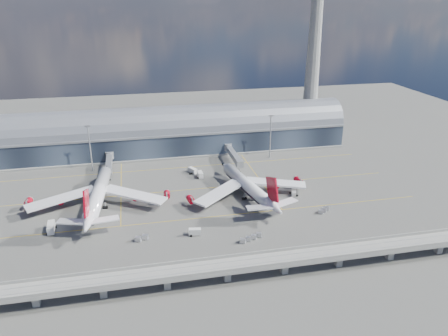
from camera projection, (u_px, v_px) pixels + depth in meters
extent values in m
plane|color=#474744|center=(201.00, 207.00, 195.81)|extent=(500.00, 500.00, 0.00)
cube|color=gold|center=(204.00, 218.00, 186.73)|extent=(200.00, 0.25, 0.01)
cube|color=gold|center=(194.00, 189.00, 213.97)|extent=(200.00, 0.25, 0.01)
cube|color=gold|center=(186.00, 167.00, 241.21)|extent=(200.00, 0.25, 0.01)
cube|color=gold|center=(121.00, 187.00, 216.18)|extent=(0.25, 80.00, 0.01)
cube|color=gold|center=(257.00, 176.00, 229.92)|extent=(0.25, 80.00, 0.01)
cube|color=#1D2431|center=(179.00, 140.00, 264.05)|extent=(200.00, 28.00, 14.00)
cylinder|color=slate|center=(179.00, 129.00, 261.46)|extent=(200.00, 28.00, 28.00)
cube|color=gray|center=(182.00, 136.00, 248.74)|extent=(200.00, 1.00, 1.20)
cube|color=gray|center=(180.00, 150.00, 266.42)|extent=(200.00, 30.00, 1.20)
cube|color=gray|center=(308.00, 133.00, 286.38)|extent=(18.00, 18.00, 8.00)
cone|color=gray|center=(312.00, 70.00, 271.21)|extent=(10.00, 10.00, 90.00)
cube|color=gray|center=(227.00, 266.00, 143.84)|extent=(220.00, 8.50, 1.20)
cube|color=gray|center=(230.00, 270.00, 139.80)|extent=(220.00, 0.40, 1.20)
cube|color=gray|center=(225.00, 257.00, 147.06)|extent=(220.00, 0.40, 1.20)
cube|color=gray|center=(228.00, 267.00, 142.24)|extent=(220.00, 0.12, 0.12)
cube|color=gray|center=(226.00, 262.00, 144.96)|extent=(220.00, 0.12, 0.12)
cube|color=gray|center=(36.00, 299.00, 133.17)|extent=(2.20, 2.20, 5.00)
cube|color=gray|center=(103.00, 290.00, 137.10)|extent=(2.20, 2.20, 5.00)
cube|color=gray|center=(167.00, 282.00, 141.02)|extent=(2.20, 2.20, 5.00)
cube|color=gray|center=(227.00, 274.00, 144.95)|extent=(2.20, 2.20, 5.00)
cube|color=gray|center=(284.00, 266.00, 148.88)|extent=(2.20, 2.20, 5.00)
cube|color=gray|center=(339.00, 259.00, 152.80)|extent=(2.20, 2.20, 5.00)
cube|color=gray|center=(390.00, 253.00, 156.73)|extent=(2.20, 2.20, 5.00)
cube|color=gray|center=(439.00, 246.00, 160.65)|extent=(2.20, 2.20, 5.00)
cylinder|color=gray|center=(90.00, 149.00, 231.31)|extent=(0.70, 0.70, 25.00)
cube|color=gray|center=(88.00, 126.00, 226.61)|extent=(3.00, 0.40, 1.00)
cylinder|color=gray|center=(270.00, 137.00, 250.94)|extent=(0.70, 0.70, 25.00)
cube|color=gray|center=(271.00, 116.00, 246.24)|extent=(3.00, 0.40, 1.00)
cylinder|color=white|center=(98.00, 193.00, 195.82)|extent=(10.34, 50.41, 6.04)
cone|color=white|center=(106.00, 170.00, 221.50)|extent=(6.67, 8.05, 6.04)
cone|color=white|center=(87.00, 224.00, 168.12)|extent=(7.00, 11.81, 6.04)
cube|color=#A30617|center=(86.00, 203.00, 167.97)|extent=(1.63, 11.30, 12.50)
cube|color=white|center=(61.00, 198.00, 192.50)|extent=(30.96, 18.87, 2.44)
cube|color=white|center=(134.00, 195.00, 196.21)|extent=(29.65, 22.89, 2.44)
cylinder|color=#A30617|center=(61.00, 200.00, 194.80)|extent=(3.42, 4.96, 3.02)
cylinder|color=#A30617|center=(29.00, 202.00, 193.16)|extent=(3.42, 4.96, 3.02)
cylinder|color=#A30617|center=(136.00, 196.00, 198.65)|extent=(3.42, 4.96, 3.02)
cylinder|color=#A30617|center=(167.00, 195.00, 200.29)|extent=(3.42, 4.96, 3.02)
cylinder|color=gray|center=(104.00, 186.00, 213.73)|extent=(0.47, 0.47, 2.83)
cylinder|color=gray|center=(91.00, 206.00, 193.63)|extent=(0.57, 0.57, 2.83)
cylinder|color=gray|center=(105.00, 205.00, 194.33)|extent=(0.57, 0.57, 2.83)
cylinder|color=black|center=(91.00, 208.00, 193.96)|extent=(2.19, 1.59, 1.42)
cylinder|color=black|center=(105.00, 207.00, 194.67)|extent=(2.19, 1.59, 1.42)
cylinder|color=white|center=(247.00, 185.00, 205.54)|extent=(13.39, 45.32, 5.41)
cone|color=white|center=(226.00, 166.00, 227.28)|extent=(6.65, 8.31, 5.41)
cone|color=white|center=(275.00, 207.00, 181.92)|extent=(7.32, 11.97, 5.41)
cube|color=#A30617|center=(272.00, 189.00, 181.70)|extent=(2.64, 11.08, 12.34)
cube|color=white|center=(220.00, 193.00, 199.02)|extent=(26.69, 23.28, 2.31)
cube|color=white|center=(276.00, 183.00, 209.41)|extent=(29.06, 15.65, 2.31)
cylinder|color=black|center=(247.00, 187.00, 206.09)|extent=(11.76, 40.63, 4.60)
cylinder|color=#A30617|center=(217.00, 195.00, 201.05)|extent=(3.77, 5.12, 2.98)
cylinder|color=#A30617|center=(190.00, 199.00, 196.44)|extent=(3.77, 5.12, 2.98)
cylinder|color=#A30617|center=(275.00, 184.00, 211.82)|extent=(3.77, 5.12, 2.98)
cylinder|color=#A30617|center=(298.00, 180.00, 216.44)|extent=(3.77, 5.12, 2.98)
cylinder|color=gray|center=(233.00, 180.00, 220.70)|extent=(0.47, 0.47, 2.80)
cylinder|color=gray|center=(244.00, 197.00, 202.80)|extent=(0.56, 0.56, 2.80)
cylinder|color=gray|center=(256.00, 195.00, 204.92)|extent=(0.56, 0.56, 2.80)
cylinder|color=black|center=(244.00, 198.00, 203.12)|extent=(2.27, 1.74, 1.40)
cylinder|color=black|center=(256.00, 196.00, 205.25)|extent=(2.27, 1.74, 1.40)
cube|color=gray|center=(109.00, 163.00, 233.07)|extent=(3.00, 24.00, 3.00)
cube|color=gray|center=(108.00, 171.00, 222.17)|extent=(3.60, 3.60, 3.40)
cylinder|color=gray|center=(110.00, 155.00, 243.97)|extent=(4.40, 4.40, 4.00)
cylinder|color=gray|center=(109.00, 177.00, 223.47)|extent=(0.50, 0.50, 3.40)
cylinder|color=black|center=(109.00, 180.00, 223.97)|extent=(1.40, 0.80, 0.80)
cube|color=gray|center=(233.00, 155.00, 244.59)|extent=(3.00, 28.00, 3.00)
cube|color=gray|center=(240.00, 164.00, 231.88)|extent=(3.60, 3.60, 3.40)
cylinder|color=gray|center=(228.00, 147.00, 257.30)|extent=(4.40, 4.40, 4.00)
cylinder|color=gray|center=(239.00, 170.00, 233.17)|extent=(0.50, 0.50, 3.40)
cylinder|color=black|center=(239.00, 172.00, 233.67)|extent=(1.40, 0.80, 0.80)
cube|color=silver|center=(51.00, 227.00, 175.18)|extent=(3.24, 8.18, 2.97)
cylinder|color=black|center=(53.00, 227.00, 178.02)|extent=(2.93, 1.25, 1.03)
cylinder|color=black|center=(50.00, 233.00, 173.31)|extent=(2.93, 1.25, 1.03)
cube|color=silver|center=(195.00, 232.00, 172.65)|extent=(5.07, 2.94, 2.49)
cylinder|color=black|center=(199.00, 233.00, 173.58)|extent=(1.23, 2.50, 0.86)
cylinder|color=black|center=(191.00, 235.00, 172.54)|extent=(1.23, 2.50, 0.86)
cube|color=silver|center=(258.00, 197.00, 202.90)|extent=(7.05, 2.68, 2.24)
cylinder|color=black|center=(262.00, 198.00, 203.90)|extent=(0.99, 2.22, 0.77)
cylinder|color=black|center=(254.00, 199.00, 202.63)|extent=(0.99, 2.22, 0.77)
cube|color=silver|center=(294.00, 192.00, 207.26)|extent=(3.61, 5.48, 2.22)
cylinder|color=black|center=(291.00, 193.00, 208.90)|extent=(2.26, 1.46, 0.77)
cylinder|color=black|center=(296.00, 196.00, 206.34)|extent=(2.26, 1.46, 0.77)
cube|color=silver|center=(200.00, 174.00, 227.07)|extent=(2.73, 5.47, 2.78)
cylinder|color=black|center=(200.00, 175.00, 229.10)|extent=(2.72, 1.10, 0.96)
cylinder|color=black|center=(200.00, 178.00, 225.96)|extent=(2.72, 1.10, 0.96)
cube|color=silver|center=(193.00, 170.00, 232.98)|extent=(4.61, 6.09, 2.48)
cylinder|color=black|center=(194.00, 171.00, 235.03)|extent=(2.51, 1.87, 0.86)
cylinder|color=black|center=(192.00, 173.00, 231.75)|extent=(2.51, 1.87, 0.86)
cube|color=gray|center=(138.00, 241.00, 168.66)|extent=(3.12, 2.59, 0.33)
cube|color=#B0B0B5|center=(138.00, 239.00, 168.33)|extent=(2.67, 2.33, 1.67)
cube|color=gray|center=(145.00, 239.00, 170.10)|extent=(3.12, 2.59, 0.33)
cube|color=#B0B0B5|center=(145.00, 237.00, 169.77)|extent=(2.67, 2.33, 1.67)
cube|color=gray|center=(243.00, 242.00, 167.56)|extent=(2.86, 2.40, 0.30)
cube|color=#B0B0B5|center=(243.00, 241.00, 167.26)|extent=(2.44, 2.16, 1.52)
cube|color=gray|center=(248.00, 240.00, 168.92)|extent=(2.86, 2.40, 0.30)
cube|color=#B0B0B5|center=(248.00, 239.00, 168.62)|extent=(2.44, 2.16, 1.52)
cube|color=gray|center=(254.00, 238.00, 170.28)|extent=(2.86, 2.40, 0.30)
cube|color=#B0B0B5|center=(254.00, 237.00, 169.98)|extent=(2.44, 2.16, 1.52)
cube|color=gray|center=(259.00, 237.00, 171.64)|extent=(2.86, 2.40, 0.30)
cube|color=#B0B0B5|center=(259.00, 235.00, 171.34)|extent=(2.44, 2.16, 1.52)
cube|color=gray|center=(321.00, 213.00, 190.08)|extent=(2.78, 2.56, 0.29)
cube|color=#B0B0B5|center=(321.00, 211.00, 189.79)|extent=(2.41, 2.26, 1.45)
cube|color=gray|center=(324.00, 211.00, 191.73)|extent=(2.78, 2.56, 0.29)
cube|color=#B0B0B5|center=(324.00, 210.00, 191.45)|extent=(2.41, 2.26, 1.45)
cube|color=gray|center=(327.00, 209.00, 193.38)|extent=(2.78, 2.56, 0.29)
cube|color=#B0B0B5|center=(327.00, 208.00, 193.10)|extent=(2.41, 2.26, 1.45)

